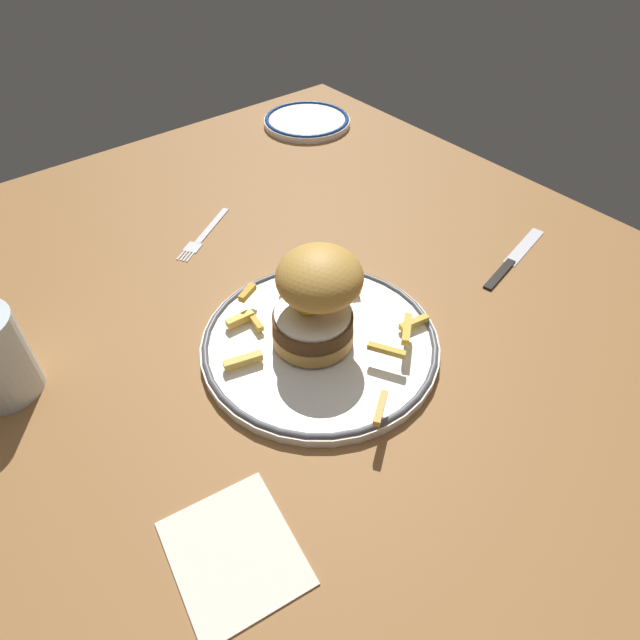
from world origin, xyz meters
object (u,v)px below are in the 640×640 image
object	(u,v)px
burger	(317,298)
side_plate	(307,121)
dinner_plate	(320,342)
fork	(203,235)
knife	(510,262)
napkin	(234,552)

from	to	relation	value
burger	side_plate	world-z (taller)	burger
dinner_plate	fork	bearing A→B (deg)	178.12
burger	knife	size ratio (longest dim) A/B	0.80
side_plate	fork	bearing A→B (deg)	-60.36
side_plate	dinner_plate	bearing A→B (deg)	-36.71
dinner_plate	napkin	distance (cm)	26.38
burger	knife	distance (cm)	32.99
dinner_plate	knife	bearing A→B (deg)	82.19
burger	fork	size ratio (longest dim) A/B	1.11
knife	burger	bearing A→B (deg)	-99.11
side_plate	knife	distance (cm)	55.19
knife	napkin	distance (cm)	54.72
dinner_plate	burger	bearing A→B (deg)	173.97
knife	napkin	size ratio (longest dim) A/B	1.46
burger	fork	distance (cm)	29.83
burger	knife	bearing A→B (deg)	80.89
dinner_plate	fork	distance (cm)	29.65
fork	knife	world-z (taller)	knife
side_plate	fork	size ratio (longest dim) A/B	1.37
fork	knife	bearing A→B (deg)	42.25
napkin	knife	bearing A→B (deg)	100.94
dinner_plate	burger	xyz separation A→B (cm)	(-0.72, 0.08, 6.65)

